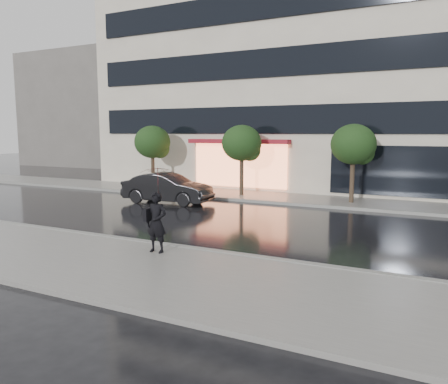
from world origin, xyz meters
The scene contains 12 objects.
ground centered at (0.00, 0.00, 0.00)m, with size 120.00×120.00×0.00m, color black.
sidewalk_near centered at (0.00, -3.25, 0.06)m, with size 60.00×4.50×0.12m, color slate.
sidewalk_far centered at (0.00, 10.25, 0.06)m, with size 60.00×3.50×0.12m, color slate.
curb_near centered at (0.00, -1.00, 0.07)m, with size 60.00×0.25×0.14m, color gray.
curb_far centered at (0.00, 8.50, 0.07)m, with size 60.00×0.25×0.14m, color gray.
office_building centered at (0.00, 17.97, 9.00)m, with size 30.00×12.76×18.00m.
bg_building_left centered at (-28.00, 26.00, 6.00)m, with size 14.00×10.00×12.00m, color #59544F.
tree_far_west centered at (-8.94, 10.03, 2.92)m, with size 2.20×2.20×3.99m.
tree_mid_west centered at (-2.94, 10.03, 2.92)m, with size 2.20×2.20×3.99m.
tree_mid_east centered at (3.06, 10.03, 2.92)m, with size 2.20×2.20×3.99m.
parked_car centered at (-5.48, 6.33, 0.76)m, with size 1.62×4.64×1.53m, color black.
pedestrian_with_umbrella centered at (-0.28, -1.87, 1.75)m, with size 1.03×1.05×2.49m.
Camera 1 is at (6.95, -12.02, 3.56)m, focal length 35.00 mm.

